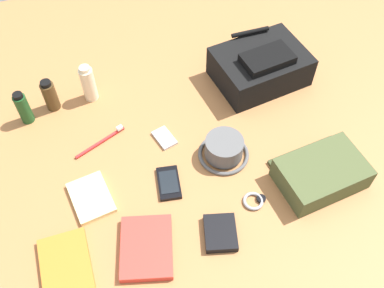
{
  "coord_description": "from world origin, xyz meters",
  "views": [
    {
      "loc": [
        -0.26,
        -0.79,
        1.17
      ],
      "look_at": [
        0.0,
        0.0,
        0.04
      ],
      "focal_mm": 41.43,
      "sensor_mm": 36.0,
      "label": 1
    }
  ],
  "objects": [
    {
      "name": "notepad",
      "position": [
        -0.34,
        -0.07,
        0.01
      ],
      "size": [
        0.13,
        0.16,
        0.02
      ],
      "primitive_type": "cube",
      "rotation": [
        0.0,
        0.0,
        0.15
      ],
      "color": "beige",
      "rests_on": "ground_plane"
    },
    {
      "name": "paperback_novel",
      "position": [
        -0.44,
        -0.27,
        0.01
      ],
      "size": [
        0.13,
        0.2,
        0.02
      ],
      "color": "orange",
      "rests_on": "ground_plane"
    },
    {
      "name": "wallet",
      "position": [
        -0.01,
        -0.3,
        0.01
      ],
      "size": [
        0.11,
        0.13,
        0.02
      ],
      "primitive_type": "cube",
      "rotation": [
        0.0,
        0.0,
        -0.25
      ],
      "color": "black",
      "rests_on": "ground_plane"
    },
    {
      "name": "cologne_bottle",
      "position": [
        -0.4,
        0.33,
        0.06
      ],
      "size": [
        0.05,
        0.05,
        0.12
      ],
      "color": "#473319",
      "rests_on": "ground_plane"
    },
    {
      "name": "media_player",
      "position": [
        -0.07,
        0.08,
        0.01
      ],
      "size": [
        0.07,
        0.09,
        0.01
      ],
      "color": "#B7B7BC",
      "rests_on": "ground_plane"
    },
    {
      "name": "toothbrush",
      "position": [
        -0.27,
        0.13,
        0.01
      ],
      "size": [
        0.18,
        0.08,
        0.02
      ],
      "color": "red",
      "rests_on": "ground_plane"
    },
    {
      "name": "bucket_hat",
      "position": [
        0.09,
        -0.05,
        0.03
      ],
      "size": [
        0.16,
        0.16,
        0.07
      ],
      "color": "#575757",
      "rests_on": "ground_plane"
    },
    {
      "name": "wristwatch",
      "position": [
        0.12,
        -0.23,
        0.01
      ],
      "size": [
        0.07,
        0.06,
        0.01
      ],
      "color": "#99999E",
      "rests_on": "ground_plane"
    },
    {
      "name": "toiletry_pouch",
      "position": [
        0.34,
        -0.22,
        0.04
      ],
      "size": [
        0.27,
        0.24,
        0.08
      ],
      "color": "#47512D",
      "rests_on": "ground_plane"
    },
    {
      "name": "cell_phone",
      "position": [
        -0.11,
        -0.1,
        0.01
      ],
      "size": [
        0.08,
        0.12,
        0.01
      ],
      "color": "black",
      "rests_on": "ground_plane"
    },
    {
      "name": "ground_plane",
      "position": [
        0.0,
        0.0,
        -0.01
      ],
      "size": [
        2.64,
        2.02,
        0.02
      ],
      "primitive_type": "cube",
      "color": "#A86C3D",
      "rests_on": "ground"
    },
    {
      "name": "shampoo_bottle",
      "position": [
        -0.49,
        0.3,
        0.06
      ],
      "size": [
        0.04,
        0.04,
        0.13
      ],
      "color": "#19471E",
      "rests_on": "ground_plane"
    },
    {
      "name": "backpack",
      "position": [
        0.33,
        0.24,
        0.06
      ],
      "size": [
        0.34,
        0.27,
        0.15
      ],
      "color": "black",
      "rests_on": "ground_plane"
    },
    {
      "name": "lotion_bottle",
      "position": [
        -0.27,
        0.34,
        0.07
      ],
      "size": [
        0.05,
        0.05,
        0.14
      ],
      "color": "beige",
      "rests_on": "ground_plane"
    },
    {
      "name": "travel_guidebook",
      "position": [
        -0.22,
        -0.28,
        0.01
      ],
      "size": [
        0.18,
        0.21,
        0.03
      ],
      "color": "red",
      "rests_on": "ground_plane"
    }
  ]
}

